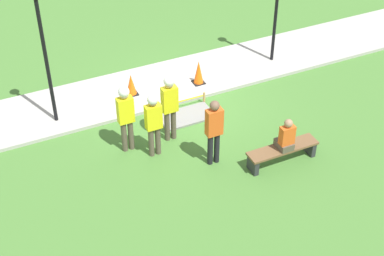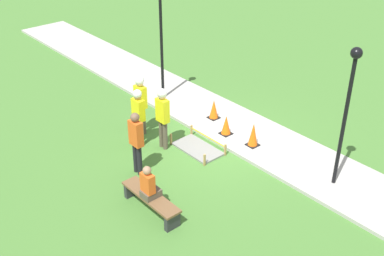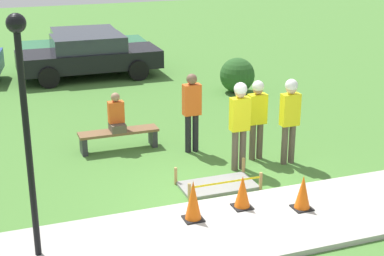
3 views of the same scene
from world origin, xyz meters
TOP-DOWN VIEW (x-y plane):
  - ground_plane at (0.00, 0.00)m, footprint 60.00×60.00m
  - sidewalk at (0.00, -1.13)m, footprint 28.00×2.25m
  - wet_concrete_patch at (0.16, 0.63)m, footprint 1.55×0.86m
  - traffic_cone_near_patch at (-0.84, -0.67)m, footprint 0.34×0.34m
  - traffic_cone_far_patch at (0.16, -0.53)m, footprint 0.34×0.34m
  - traffic_cone_sidewalk_edge at (1.16, -0.95)m, footprint 0.34×0.34m
  - park_bench at (-1.21, 3.35)m, footprint 1.85×0.44m
  - person_seated_on_bench at (-1.23, 3.40)m, footprint 0.36×0.44m
  - worker_supervisor at (2.08, 1.26)m, footprint 0.40×0.28m
  - worker_assistant at (0.92, 1.31)m, footprint 0.40×0.28m
  - worker_trainee at (1.53, 1.73)m, footprint 0.40×0.26m
  - bystander_in_orange_shirt at (0.34, 2.64)m, footprint 0.40×0.24m
  - lamppost_far at (-3.51, -0.91)m, footprint 0.28×0.28m
  - parked_car_green at (-0.37, 12.36)m, footprint 4.58×2.13m
  - parked_car_black at (-0.55, 10.39)m, footprint 4.79×2.11m
  - shrub_rounded_near at (3.43, 6.95)m, footprint 1.09×1.09m

SIDE VIEW (x-z plane):
  - ground_plane at x=0.00m, z-range 0.00..0.00m
  - wet_concrete_patch at x=0.16m, z-range -0.14..0.22m
  - sidewalk at x=0.00m, z-range 0.00..0.10m
  - park_bench at x=-1.21m, z-range 0.10..0.56m
  - traffic_cone_far_patch at x=0.16m, z-range 0.10..0.72m
  - traffic_cone_sidewalk_edge at x=1.16m, z-range 0.10..0.74m
  - traffic_cone_near_patch at x=-0.84m, z-range 0.10..0.83m
  - shrub_rounded_near at x=3.43m, z-range 0.00..1.09m
  - parked_car_green at x=-0.37m, z-range 0.03..1.39m
  - parked_car_black at x=-0.55m, z-range 0.04..1.49m
  - person_seated_on_bench at x=-1.23m, z-range 0.37..1.26m
  - bystander_in_orange_shirt at x=0.34m, z-range 0.14..1.98m
  - worker_trainee at x=1.53m, z-range 0.18..1.99m
  - worker_supervisor at x=2.08m, z-range 0.21..2.11m
  - worker_assistant at x=0.92m, z-range 0.21..2.14m
  - lamppost_far at x=-3.51m, z-range 0.69..4.44m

